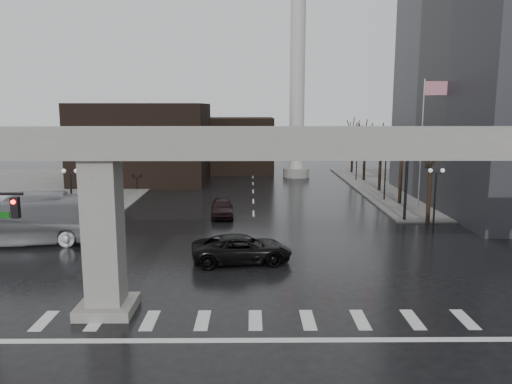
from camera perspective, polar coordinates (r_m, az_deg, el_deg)
ground at (r=24.37m, az=-0.09°, el=-13.47°), size 160.00×160.00×0.00m
sidewalk_ne at (r=64.69m, az=23.36°, el=0.46°), size 28.00×36.00×0.15m
sidewalk_nw at (r=64.57m, az=-24.09°, el=0.39°), size 28.00×36.00×0.15m
elevated_guideway at (r=22.61m, az=3.11°, el=2.81°), size 48.00×2.60×8.70m
building_far_left at (r=66.03m, az=-12.66°, el=5.50°), size 16.00×14.00×10.00m
building_far_mid at (r=74.63m, az=-1.92°, el=5.42°), size 10.00×10.00×8.00m
smokestack at (r=68.78m, az=4.76°, el=12.82°), size 3.60×3.60×30.00m
signal_mast_arm at (r=42.37m, az=12.01°, el=4.41°), size 12.12×0.43×8.00m
flagpole_assembly at (r=47.06m, az=18.80°, el=6.69°), size 2.06×0.12×12.00m
lamp_right_0 at (r=39.36m, az=19.81°, el=0.19°), size 1.22×0.32×5.11m
lamp_right_1 at (r=52.57m, az=14.58°, el=2.72°), size 1.22×0.32×5.11m
lamp_right_2 at (r=66.11m, az=11.46°, el=4.22°), size 1.22×0.32×5.11m
lamp_left_0 at (r=39.25m, az=-20.37°, el=0.14°), size 1.22×0.32×5.11m
lamp_left_1 at (r=52.49m, az=-15.24°, el=2.68°), size 1.22×0.32×5.11m
lamp_left_2 at (r=66.05m, az=-12.18°, el=4.19°), size 1.22×0.32×5.11m
tree_right_0 at (r=43.54m, az=19.23°, el=0.18°), size 1.09×1.58×7.50m
tree_right_1 at (r=51.04m, az=16.24°, el=1.74°), size 1.09×1.61×7.67m
tree_right_2 at (r=58.68m, az=14.02°, el=2.90°), size 1.10×1.63×7.85m
tree_right_3 at (r=66.40m, az=12.31°, el=3.78°), size 1.11×1.66×8.02m
tree_right_4 at (r=74.18m, az=10.96°, el=4.48°), size 1.12×1.69×8.19m
pickup_truck at (r=31.23m, az=-1.62°, el=-6.52°), size 6.54×3.67×1.73m
city_bus at (r=38.87m, az=-25.35°, el=-2.82°), size 13.10×4.48×3.58m
far_car at (r=44.13m, az=-3.91°, el=-1.77°), size 2.23×4.93×1.64m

